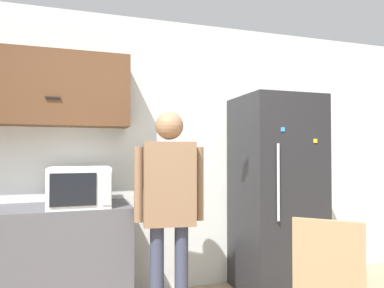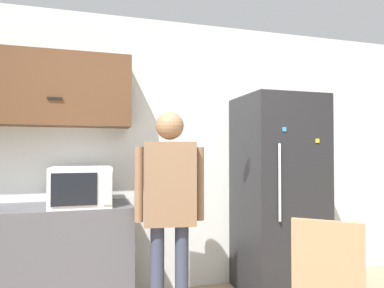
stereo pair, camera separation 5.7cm
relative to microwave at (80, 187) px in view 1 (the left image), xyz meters
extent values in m
cube|color=silver|center=(0.66, 0.39, 0.26)|extent=(6.00, 0.06, 2.70)
cube|color=#4C4C51|center=(-0.56, 0.06, -0.62)|extent=(1.96, 0.59, 0.92)
cube|color=#51331E|center=(-0.56, 0.20, 0.84)|extent=(1.96, 0.31, 0.64)
cube|color=black|center=(-0.22, 0.04, 0.74)|extent=(0.12, 0.01, 0.01)
cube|color=white|center=(0.00, 0.00, 0.00)|extent=(0.49, 0.42, 0.33)
cube|color=black|center=(-0.04, -0.21, 0.00)|extent=(0.34, 0.01, 0.25)
cube|color=#B2B2B2|center=(0.20, -0.21, 0.00)|extent=(0.07, 0.01, 0.26)
cylinder|color=#33384C|center=(0.59, -0.32, -0.69)|extent=(0.11, 0.11, 0.80)
cylinder|color=#33384C|center=(0.78, -0.35, -0.69)|extent=(0.11, 0.11, 0.80)
cube|color=brown|center=(0.68, -0.34, 0.04)|extent=(0.43, 0.27, 0.66)
sphere|color=#8C6647|center=(0.68, -0.34, 0.50)|extent=(0.23, 0.23, 0.23)
cylinder|color=brown|center=(0.44, -0.30, 0.03)|extent=(0.07, 0.07, 0.59)
cylinder|color=brown|center=(0.92, -0.37, 0.03)|extent=(0.07, 0.07, 0.59)
cube|color=#232326|center=(1.85, -0.01, -0.13)|extent=(0.74, 0.71, 1.92)
cylinder|color=silver|center=(1.64, -0.38, 0.03)|extent=(0.02, 0.02, 0.67)
cube|color=#338CDB|center=(1.70, -0.37, 0.49)|extent=(0.04, 0.01, 0.04)
cube|color=yellow|center=(2.04, -0.37, 0.39)|extent=(0.04, 0.01, 0.04)
cube|color=#997551|center=(1.44, -1.26, -0.38)|extent=(0.34, 0.30, 0.52)
camera|label=1|loc=(0.03, -2.99, 0.29)|focal=32.00mm
camera|label=2|loc=(0.09, -3.01, 0.29)|focal=32.00mm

